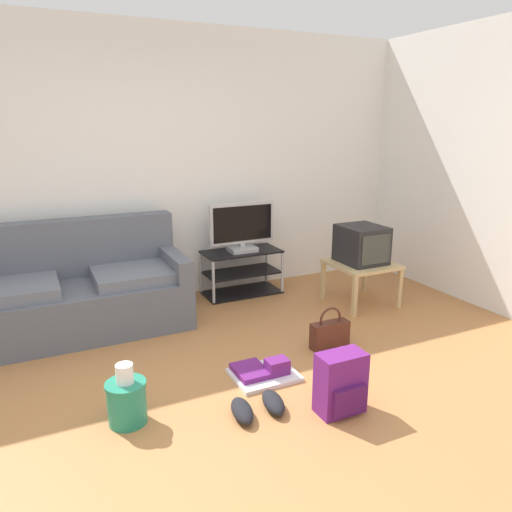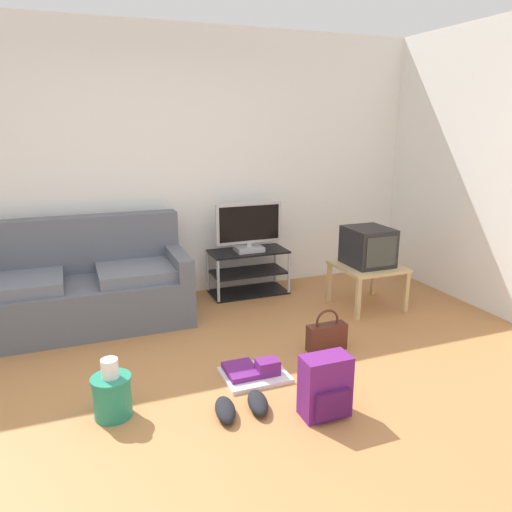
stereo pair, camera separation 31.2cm
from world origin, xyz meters
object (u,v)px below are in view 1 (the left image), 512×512
(flat_tv, at_px, (242,228))
(crt_tv, at_px, (362,244))
(side_table, at_px, (361,268))
(tv_stand, at_px, (242,272))
(cleaning_bucket, at_px, (127,399))
(floor_tray, at_px, (263,372))
(handbag, at_px, (330,333))
(sneakers_pair, at_px, (258,406))
(backpack, at_px, (341,384))
(couch, at_px, (76,292))

(flat_tv, xyz_separation_m, crt_tv, (0.96, -0.75, -0.11))
(crt_tv, bearing_deg, side_table, -90.00)
(tv_stand, bearing_deg, cleaning_bucket, -130.69)
(tv_stand, distance_m, cleaning_bucket, 2.42)
(floor_tray, bearing_deg, crt_tv, 31.05)
(handbag, xyz_separation_m, floor_tray, (-0.70, -0.20, -0.08))
(flat_tv, height_order, crt_tv, flat_tv)
(cleaning_bucket, bearing_deg, sneakers_pair, -18.59)
(backpack, distance_m, handbag, 0.92)
(sneakers_pair, bearing_deg, crt_tv, 36.55)
(handbag, relative_size, floor_tray, 0.77)
(tv_stand, distance_m, floor_tray, 1.82)
(tv_stand, height_order, floor_tray, tv_stand)
(couch, xyz_separation_m, backpack, (1.35, -2.07, -0.15))
(flat_tv, height_order, floor_tray, flat_tv)
(handbag, distance_m, sneakers_pair, 1.11)
(side_table, distance_m, floor_tray, 1.83)
(crt_tv, relative_size, floor_tray, 0.98)
(backpack, height_order, sneakers_pair, backpack)
(tv_stand, distance_m, backpack, 2.33)
(couch, distance_m, tv_stand, 1.70)
(crt_tv, xyz_separation_m, cleaning_bucket, (-2.54, -1.06, -0.45))
(backpack, bearing_deg, sneakers_pair, 133.14)
(couch, height_order, sneakers_pair, couch)
(crt_tv, height_order, backpack, crt_tv)
(flat_tv, height_order, cleaning_bucket, flat_tv)
(sneakers_pair, height_order, floor_tray, floor_tray)
(side_table, bearing_deg, handbag, -139.74)
(crt_tv, relative_size, backpack, 1.12)
(couch, xyz_separation_m, side_table, (2.65, -0.56, 0.03))
(couch, xyz_separation_m, tv_stand, (1.69, 0.23, -0.11))
(tv_stand, xyz_separation_m, side_table, (0.96, -0.79, 0.14))
(couch, relative_size, floor_tray, 4.10)
(backpack, bearing_deg, floor_tray, 89.13)
(tv_stand, bearing_deg, floor_tray, -108.96)
(cleaning_bucket, bearing_deg, couch, 93.74)
(crt_tv, bearing_deg, tv_stand, 141.07)
(couch, relative_size, cleaning_bucket, 4.79)
(tv_stand, bearing_deg, side_table, -39.51)
(crt_tv, height_order, floor_tray, crt_tv)
(flat_tv, height_order, side_table, flat_tv)
(crt_tv, height_order, handbag, crt_tv)
(backpack, relative_size, sneakers_pair, 1.02)
(cleaning_bucket, xyz_separation_m, floor_tray, (0.99, 0.13, -0.12))
(side_table, xyz_separation_m, handbag, (-0.84, -0.71, -0.25))
(couch, xyz_separation_m, handbag, (1.80, -1.28, -0.22))
(cleaning_bucket, height_order, floor_tray, cleaning_bucket)
(crt_tv, distance_m, floor_tray, 1.89)
(tv_stand, height_order, side_table, tv_stand)
(sneakers_pair, bearing_deg, handbag, 32.16)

